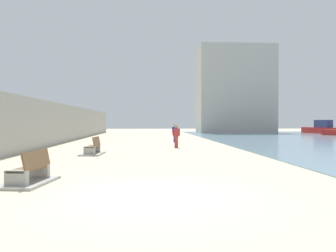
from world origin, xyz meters
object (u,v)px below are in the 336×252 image
bench_far (93,150)px  person_walking (175,132)px  bench_near (30,176)px  person_standing (176,135)px  boat_distant (320,129)px

bench_far → person_walking: bearing=64.0°
bench_near → person_standing: (5.37, 13.38, 0.66)m
bench_near → person_standing: bearing=68.1°
person_standing → boat_distant: boat_distant is taller
bench_far → boat_distant: boat_distant is taller
bench_near → boat_distant: (29.03, 39.22, 0.53)m
bench_near → person_standing: person_standing is taller
bench_near → bench_far: (0.39, 8.78, 0.00)m
bench_far → person_standing: bearing=42.7°
person_standing → boat_distant: 35.04m
person_walking → bench_near: bearing=-106.3°
bench_far → boat_distant: size_ratio=0.30×
bench_near → boat_distant: 48.80m
person_walking → boat_distant: bearing=39.8°
bench_far → boat_distant: 41.79m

